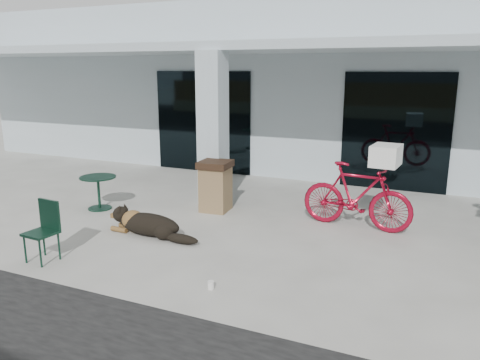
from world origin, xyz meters
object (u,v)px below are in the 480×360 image
at_px(bicycle, 357,196).
at_px(dog, 149,223).
at_px(cafe_chair_near, 41,232).
at_px(trash_receptacle, 215,186).
at_px(cafe_table_near, 99,193).

bearing_deg(bicycle, dog, 125.90).
xyz_separation_m(cafe_chair_near, trash_receptacle, (1.18, 3.30, 0.06)).
relative_size(bicycle, dog, 1.45).
bearing_deg(cafe_table_near, dog, -26.08).
bearing_deg(trash_receptacle, cafe_table_near, -158.46).
height_order(bicycle, cafe_chair_near, bicycle).
bearing_deg(cafe_chair_near, dog, 66.63).
bearing_deg(cafe_table_near, bicycle, 11.07).
distance_m(cafe_chair_near, trash_receptacle, 3.50).
xyz_separation_m(cafe_table_near, trash_receptacle, (2.20, 0.87, 0.17)).
xyz_separation_m(bicycle, dog, (-3.11, -1.86, -0.36)).
bearing_deg(cafe_table_near, trash_receptacle, 21.54).
bearing_deg(dog, bicycle, 32.75).
bearing_deg(trash_receptacle, dog, -101.69).
height_order(dog, cafe_table_near, cafe_table_near).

